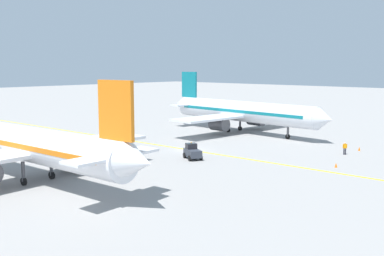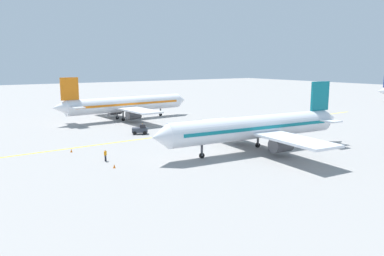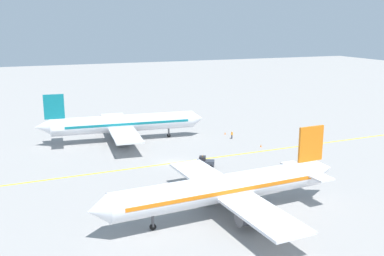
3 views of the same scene
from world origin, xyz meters
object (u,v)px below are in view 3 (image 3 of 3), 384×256
Objects in this scene: ground_crew_worker at (232,135)px; traffic_cone_near_nose at (225,133)px; airplane_at_gate at (225,188)px; traffic_cone_mid_apron at (261,146)px; baggage_tug_dark at (205,162)px; airplane_adjacent_stand at (122,124)px.

ground_crew_worker reaches higher than traffic_cone_near_nose.
airplane_at_gate is 39.74m from ground_crew_worker.
baggage_tug_dark is at bearing 116.52° from traffic_cone_mid_apron.
baggage_tug_dark is at bearing 140.48° from ground_crew_worker.
airplane_adjacent_stand is at bearing 82.58° from traffic_cone_near_nose.
traffic_cone_mid_apron is (-8.07, -2.53, -0.63)m from ground_crew_worker.
airplane_at_gate is 34.37m from traffic_cone_mid_apron.
traffic_cone_near_nose is at bearing -33.97° from baggage_tug_dark.
ground_crew_worker is at bearing -107.40° from airplane_adjacent_stand.
airplane_adjacent_stand is 24.81m from baggage_tug_dark.
ground_crew_worker is at bearing 175.38° from traffic_cone_near_nose.
traffic_cone_near_nose is (4.04, -0.33, -0.63)m from ground_crew_worker.
traffic_cone_mid_apron is at bearing -162.62° from ground_crew_worker.
airplane_at_gate reaches higher than traffic_cone_mid_apron.
airplane_adjacent_stand is at bearing 22.00° from baggage_tug_dark.
airplane_adjacent_stand is at bearing 58.77° from traffic_cone_mid_apron.
ground_crew_worker is (35.09, -18.44, -2.80)m from airplane_at_gate.
airplane_at_gate is at bearing 142.20° from traffic_cone_mid_apron.
baggage_tug_dark reaches higher than traffic_cone_near_nose.
airplane_at_gate is 64.61× the size of traffic_cone_mid_apron.
airplane_adjacent_stand is 21.16× the size of ground_crew_worker.
traffic_cone_mid_apron is (7.79, -15.61, -0.63)m from baggage_tug_dark.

